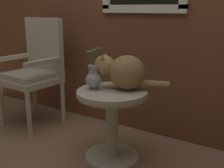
# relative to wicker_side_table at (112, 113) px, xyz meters

# --- Properties ---
(ground_plane) EXTENTS (6.00, 6.00, 0.00)m
(ground_plane) POSITION_rel_wicker_side_table_xyz_m (-0.20, -0.15, -0.38)
(ground_plane) COLOR #7F6047
(wicker_side_table) EXTENTS (0.53, 0.53, 0.56)m
(wicker_side_table) POSITION_rel_wicker_side_table_xyz_m (0.00, 0.00, 0.00)
(wicker_side_table) COLOR #B2A893
(wicker_side_table) RESTS_ON ground_plane
(wicker_chair) EXTENTS (0.51, 0.49, 1.06)m
(wicker_chair) POSITION_rel_wicker_side_table_xyz_m (-1.04, 0.21, 0.20)
(wicker_chair) COLOR #B2A893
(wicker_chair) RESTS_ON ground_plane
(cat) EXTENTS (0.55, 0.33, 0.27)m
(cat) POSITION_rel_wicker_side_table_xyz_m (0.05, 0.09, 0.31)
(cat) COLOR olive
(cat) RESTS_ON wicker_side_table
(pewter_vase_with_ivy) EXTENTS (0.14, 0.12, 0.32)m
(pewter_vase_with_ivy) POSITION_rel_wicker_side_table_xyz_m (-0.13, -0.05, 0.27)
(pewter_vase_with_ivy) COLOR #99999E
(pewter_vase_with_ivy) RESTS_ON wicker_side_table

